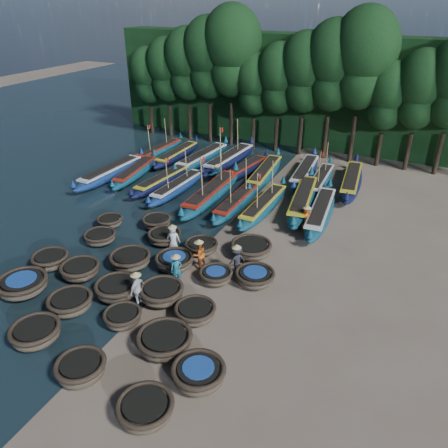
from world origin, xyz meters
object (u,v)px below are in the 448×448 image
at_px(coracle_18, 216,275).
at_px(long_boat_17, 351,181).
at_px(fisherman_4, 137,288).
at_px(long_boat_14, 265,173).
at_px(coracle_11, 80,270).
at_px(coracle_20, 110,221).
at_px(long_boat_10, 177,155).
at_px(coracle_14, 195,312).
at_px(fisherman_0, 173,237).
at_px(coracle_16, 130,259).
at_px(long_boat_3, 178,187).
at_px(coracle_4, 145,409).
at_px(long_boat_11, 203,158).
at_px(coracle_21, 157,222).
at_px(long_boat_1, 135,172).
at_px(long_boat_2, 163,181).
at_px(coracle_8, 165,340).
at_px(coracle_15, 100,237).
at_px(coracle_6, 70,303).
at_px(fisherman_3, 236,259).
at_px(fisherman_5, 217,174).
at_px(coracle_23, 201,246).
at_px(fisherman_6, 306,217).
at_px(coracle_24, 251,248).
at_px(coracle_12, 117,289).
at_px(coracle_19, 255,276).
at_px(long_boat_13, 245,169).
at_px(long_boat_4, 212,193).
at_px(fisherman_1, 176,268).
at_px(coracle_9, 199,374).
at_px(coracle_3, 81,368).
at_px(coracle_5, 23,284).
at_px(coracle_10, 50,260).
at_px(long_boat_8, 320,212).
at_px(long_boat_12, 229,159).
at_px(coracle_13, 162,293).
at_px(long_boat_7, 303,200).
at_px(long_boat_0, 111,173).
at_px(long_boat_15, 305,172).
at_px(coracle_7, 123,317).
at_px(fisherman_2, 199,253).
at_px(coracle_17, 174,261).
at_px(long_boat_9, 159,151).
at_px(long_boat_5, 238,201).
at_px(long_boat_6, 264,206).

distance_m(coracle_18, long_boat_17, 15.83).
bearing_deg(fisherman_4, long_boat_14, -179.63).
height_order(coracle_11, fisherman_4, fisherman_4).
bearing_deg(coracle_20, long_boat_10, 101.71).
distance_m(coracle_14, fisherman_0, 6.22).
bearing_deg(coracle_16, long_boat_3, 105.88).
distance_m(coracle_4, coracle_16, 9.85).
bearing_deg(long_boat_11, coracle_20, -85.46).
bearing_deg(coracle_21, fisherman_4, -63.14).
distance_m(long_boat_1, long_boat_2, 3.00).
distance_m(coracle_8, coracle_15, 10.08).
distance_m(coracle_6, coracle_11, 2.75).
distance_m(coracle_8, long_boat_2, 17.44).
height_order(coracle_4, fisherman_0, fisherman_0).
bearing_deg(coracle_6, coracle_16, 86.22).
distance_m(fisherman_3, fisherman_5, 12.37).
relative_size(coracle_23, fisherman_6, 1.25).
xyz_separation_m(coracle_24, fisherman_3, (-0.02, -1.99, 0.40)).
relative_size(coracle_12, coracle_23, 1.13).
relative_size(coracle_19, long_boat_13, 0.29).
height_order(long_boat_4, fisherman_1, long_boat_4).
bearing_deg(coracle_21, coracle_9, -49.64).
bearing_deg(coracle_9, fisherman_6, 89.14).
bearing_deg(coracle_3, coracle_12, 112.31).
distance_m(coracle_5, fisherman_4, 5.97).
distance_m(coracle_21, fisherman_0, 3.09).
xyz_separation_m(coracle_10, long_boat_8, (11.76, 11.73, 0.12)).
distance_m(coracle_24, long_boat_12, 14.48).
relative_size(coracle_13, fisherman_0, 1.22).
bearing_deg(long_boat_7, long_boat_17, 56.39).
relative_size(long_boat_0, long_boat_15, 1.02).
distance_m(coracle_7, coracle_18, 5.24).
distance_m(coracle_21, long_boat_11, 11.85).
relative_size(fisherman_2, fisherman_5, 1.06).
height_order(coracle_17, long_boat_13, long_boat_13).
bearing_deg(coracle_8, long_boat_9, 123.62).
bearing_deg(long_boat_14, coracle_7, -93.97).
distance_m(coracle_6, long_boat_3, 14.03).
distance_m(coracle_11, fisherman_4, 4.15).
distance_m(coracle_7, coracle_20, 9.67).
xyz_separation_m(long_boat_5, fisherman_4, (0.02, -11.70, 0.41)).
distance_m(long_boat_0, fisherman_1, 15.58).
relative_size(fisherman_1, fisherman_4, 0.94).
distance_m(coracle_14, long_boat_6, 11.56).
xyz_separation_m(long_boat_11, fisherman_5, (3.06, -3.39, 0.23)).
xyz_separation_m(coracle_24, long_boat_6, (-1.31, 5.38, 0.07)).
distance_m(coracle_6, coracle_12, 2.21).
bearing_deg(long_boat_0, coracle_6, -56.11).
xyz_separation_m(coracle_16, long_boat_10, (-6.55, 15.80, 0.06)).
bearing_deg(fisherman_2, long_boat_10, -115.69).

